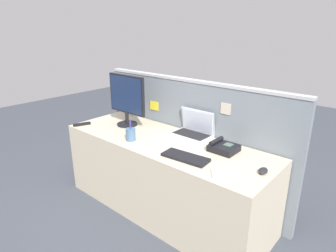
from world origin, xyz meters
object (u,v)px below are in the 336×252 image
object	(u,v)px
computer_mouse_right_hand	(263,171)
cell_phone_silver_slab	(216,173)
pen_cup	(131,134)
keyboard_main	(185,157)
tv_remote	(82,124)
laptop	(193,129)
desk_phone	(223,147)
desktop_monitor	(127,98)

from	to	relation	value
computer_mouse_right_hand	cell_phone_silver_slab	distance (m)	0.33
cell_phone_silver_slab	pen_cup	bearing A→B (deg)	140.73
keyboard_main	cell_phone_silver_slab	bearing A→B (deg)	-15.31
tv_remote	keyboard_main	bearing A→B (deg)	23.57
cell_phone_silver_slab	tv_remote	size ratio (longest dim) A/B	0.79
cell_phone_silver_slab	tv_remote	bearing A→B (deg)	143.51
laptop	pen_cup	distance (m)	0.57
pen_cup	computer_mouse_right_hand	bearing A→B (deg)	9.56
laptop	desk_phone	size ratio (longest dim) A/B	1.70
computer_mouse_right_hand	pen_cup	world-z (taller)	pen_cup
desk_phone	computer_mouse_right_hand	xyz separation A→B (m)	(0.40, -0.14, -0.01)
desk_phone	pen_cup	world-z (taller)	pen_cup
keyboard_main	desktop_monitor	bearing A→B (deg)	160.12
desk_phone	desktop_monitor	bearing A→B (deg)	-176.32
tv_remote	computer_mouse_right_hand	bearing A→B (deg)	27.96
laptop	pen_cup	bearing A→B (deg)	-127.01
keyboard_main	pen_cup	xyz separation A→B (m)	(-0.59, -0.02, 0.04)
laptop	tv_remote	xyz separation A→B (m)	(-1.02, -0.51, -0.05)
keyboard_main	cell_phone_silver_slab	size ratio (longest dim) A/B	2.72
computer_mouse_right_hand	cell_phone_silver_slab	bearing A→B (deg)	-144.67
computer_mouse_right_hand	desk_phone	bearing A→B (deg)	151.90
pen_cup	tv_remote	world-z (taller)	pen_cup
keyboard_main	computer_mouse_right_hand	bearing A→B (deg)	12.35
laptop	cell_phone_silver_slab	bearing A→B (deg)	-41.76
desktop_monitor	pen_cup	distance (m)	0.49
desk_phone	tv_remote	distance (m)	1.46
laptop	computer_mouse_right_hand	size ratio (longest dim) A/B	3.56
desk_phone	cell_phone_silver_slab	bearing A→B (deg)	-65.93
cell_phone_silver_slab	tv_remote	world-z (taller)	tv_remote
desk_phone	computer_mouse_right_hand	bearing A→B (deg)	-19.71
desktop_monitor	cell_phone_silver_slab	distance (m)	1.30
laptop	keyboard_main	xyz separation A→B (m)	(0.24, -0.44, -0.05)
keyboard_main	pen_cup	bearing A→B (deg)	176.86
desk_phone	computer_mouse_right_hand	size ratio (longest dim) A/B	2.09
desktop_monitor	computer_mouse_right_hand	bearing A→B (deg)	-2.91
pen_cup	cell_phone_silver_slab	xyz separation A→B (m)	(0.89, -0.03, -0.05)
keyboard_main	desk_phone	bearing A→B (deg)	60.70
desk_phone	tv_remote	size ratio (longest dim) A/B	1.23
computer_mouse_right_hand	laptop	bearing A→B (deg)	152.88
desktop_monitor	laptop	distance (m)	0.74
desktop_monitor	pen_cup	xyz separation A→B (m)	(0.34, -0.26, -0.23)
cell_phone_silver_slab	tv_remote	xyz separation A→B (m)	(-1.57, -0.02, 0.01)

